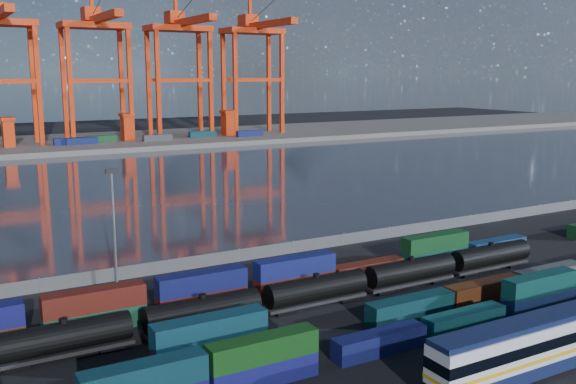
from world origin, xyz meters
TOP-DOWN VIEW (x-y plane):
  - ground at (0.00, 0.00)m, footprint 700.00×700.00m
  - harbor_water at (0.00, 105.00)m, footprint 700.00×700.00m
  - far_quay at (0.00, 210.00)m, footprint 700.00×70.00m
  - container_row_south at (-15.90, -10.06)m, footprint 139.37×2.27m
  - container_row_mid at (0.05, -3.87)m, footprint 140.93×2.46m
  - container_row_north at (-17.28, 10.99)m, footprint 140.77×2.37m
  - tanker_string at (-25.41, 5.04)m, footprint 107.35×3.08m
  - waterfront_fence at (-0.00, 28.00)m, footprint 160.12×0.12m
  - yard_light_mast at (-30.00, 26.00)m, footprint 1.60×0.40m
  - gantry_cranes at (-7.50, 203.17)m, footprint 201.58×51.03m
  - quay_containers at (-11.00, 195.46)m, footprint 172.58×10.99m
  - straddle_carriers at (-2.50, 200.00)m, footprint 140.00×7.00m

SIDE VIEW (x-z plane):
  - ground at x=0.00m, z-range 0.00..0.00m
  - harbor_water at x=0.00m, z-range 0.01..0.01m
  - far_quay at x=0.00m, z-range 0.00..2.00m
  - waterfront_fence at x=0.00m, z-range -0.10..2.10m
  - container_row_mid at x=0.05m, z-range -1.05..4.19m
  - container_row_south at x=-15.90m, z-range -0.56..4.27m
  - container_row_north at x=-17.28m, z-range -0.42..4.63m
  - tanker_string at x=-25.41m, z-range 0.01..4.42m
  - quay_containers at x=-11.00m, z-range 2.00..4.60m
  - straddle_carriers at x=-2.50m, z-range 2.27..13.37m
  - yard_light_mast at x=-30.00m, z-range 1.00..17.60m
  - gantry_cranes at x=-7.50m, z-range 7.81..76.91m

